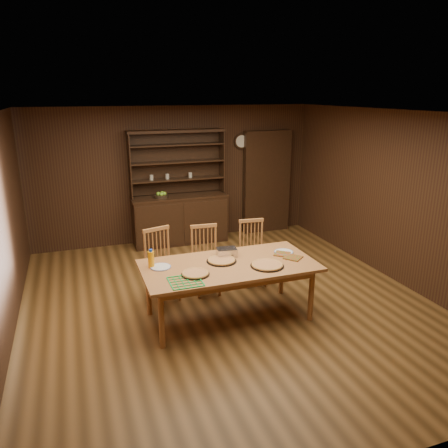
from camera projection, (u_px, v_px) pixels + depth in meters
name	position (u px, v px, depth m)	size (l,w,h in m)	color
floor	(228.00, 303.00, 6.14)	(6.00, 6.00, 0.00)	brown
room_shell	(228.00, 194.00, 5.68)	(6.00, 6.00, 6.00)	white
china_hutch	(180.00, 213.00, 8.45)	(1.84, 0.52, 2.17)	black
doorway	(266.00, 182.00, 9.05)	(1.00, 0.18, 2.10)	black
wall_clock	(241.00, 141.00, 8.68)	(0.30, 0.05, 0.30)	black
dining_table	(229.00, 269.00, 5.56)	(2.21, 1.10, 0.75)	#AA693B
chair_left	(161.00, 262.00, 6.15)	(0.52, 0.51, 1.04)	#BC6D40
chair_center	(205.00, 257.00, 6.37)	(0.44, 0.42, 1.01)	#BC6D40
chair_right	(253.00, 250.00, 6.68)	(0.44, 0.43, 0.99)	#BC6D40
pizza_left	(195.00, 273.00, 5.22)	(0.34, 0.34, 0.04)	black
pizza_right	(267.00, 265.00, 5.47)	(0.42, 0.42, 0.04)	black
pizza_center	(222.00, 260.00, 5.62)	(0.39, 0.39, 0.04)	black
cooling_rack	(185.00, 281.00, 5.02)	(0.36, 0.36, 0.02)	green
plate_left	(161.00, 267.00, 5.43)	(0.26, 0.26, 0.02)	silver
plate_right	(284.00, 252.00, 5.94)	(0.26, 0.26, 0.02)	silver
foil_dish	(227.00, 252.00, 5.81)	(0.26, 0.19, 0.10)	white
juice_bottle	(151.00, 259.00, 5.41)	(0.08, 0.08, 0.24)	#FFA20D
pot_holder_a	(293.00, 258.00, 5.74)	(0.21, 0.21, 0.02)	#B51E14
pot_holder_b	(282.00, 254.00, 5.87)	(0.20, 0.20, 0.02)	#B51E14
fruit_bowl	(161.00, 195.00, 8.16)	(0.26, 0.26, 0.12)	black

